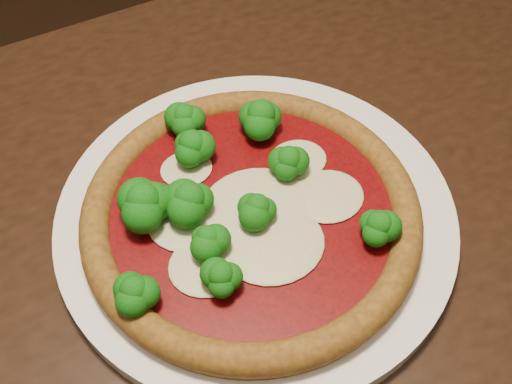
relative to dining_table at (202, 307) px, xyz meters
name	(u,v)px	position (x,y,z in m)	size (l,w,h in m)	color
dining_table	(202,307)	(0.00, 0.00, 0.00)	(1.28, 0.89, 0.75)	black
plate	(256,213)	(0.06, 0.01, 0.11)	(0.35, 0.35, 0.02)	silver
pizza	(245,208)	(0.05, 0.01, 0.14)	(0.29, 0.29, 0.06)	brown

